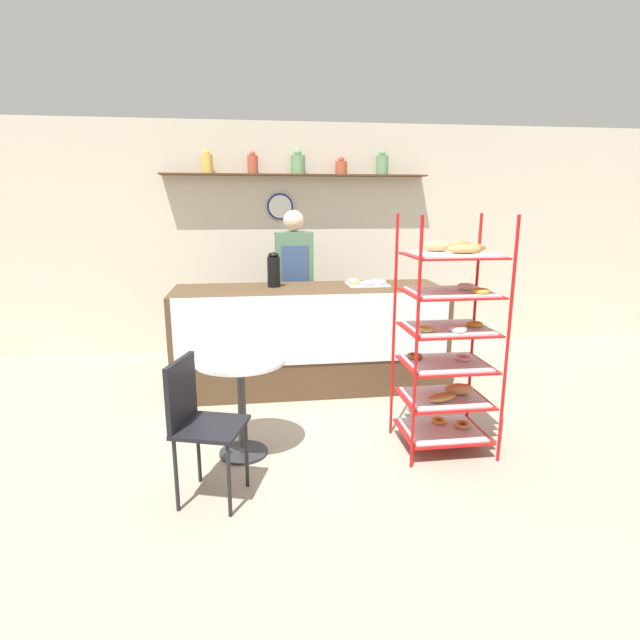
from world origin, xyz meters
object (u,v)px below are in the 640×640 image
at_px(cafe_table, 241,384).
at_px(pastry_rack, 449,340).
at_px(donut_tray_counter, 368,283).
at_px(cafe_chair, 197,415).
at_px(person_worker, 294,282).
at_px(coffee_carafe, 274,270).

bearing_deg(cafe_table, pastry_rack, -3.14).
relative_size(pastry_rack, donut_tray_counter, 4.33).
height_order(pastry_rack, donut_tray_counter, pastry_rack).
xyz_separation_m(cafe_table, cafe_chair, (-0.25, -0.52, 0.01)).
distance_m(pastry_rack, donut_tray_counter, 1.52).
distance_m(person_worker, coffee_carafe, 0.66).
xyz_separation_m(pastry_rack, cafe_table, (-1.48, 0.08, -0.28)).
relative_size(pastry_rack, coffee_carafe, 5.13).
xyz_separation_m(pastry_rack, person_worker, (-0.93, 2.08, 0.12)).
xyz_separation_m(person_worker, cafe_chair, (-0.80, -2.51, -0.40)).
bearing_deg(person_worker, pastry_rack, -65.94).
height_order(pastry_rack, cafe_table, pastry_rack).
distance_m(cafe_table, donut_tray_counter, 1.92).
bearing_deg(coffee_carafe, donut_tray_counter, -1.14).
relative_size(person_worker, coffee_carafe, 5.15).
bearing_deg(coffee_carafe, person_worker, 66.95).
bearing_deg(pastry_rack, donut_tray_counter, 99.44).
relative_size(pastry_rack, cafe_table, 2.36).
xyz_separation_m(cafe_table, coffee_carafe, (0.31, 1.42, 0.61)).
bearing_deg(cafe_chair, pastry_rack, -58.36).
bearing_deg(donut_tray_counter, coffee_carafe, 178.86).
distance_m(pastry_rack, coffee_carafe, 1.93).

